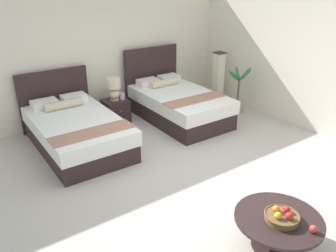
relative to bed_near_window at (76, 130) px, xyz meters
The scene contains 13 objects.
ground_plane 2.18m from the bed_near_window, 59.31° to the right, with size 9.44×9.66×0.02m, color #BAB2A5.
wall_back 1.91m from the bed_near_window, 46.85° to the left, with size 9.44×0.12×2.69m, color beige.
wall_side_right 4.40m from the bed_near_window, 19.90° to the right, with size 0.12×5.26×2.69m, color silver.
bed_near_window is the anchor object (origin of this frame).
bed_near_corner 2.21m from the bed_near_window, ahead, with size 1.32×2.18×1.34m.
nightstand 1.22m from the bed_near_window, 28.48° to the left, with size 0.47×0.46×0.48m.
table_lamp 1.30m from the bed_near_window, 29.30° to the left, with size 0.26×0.26×0.44m.
vase 1.35m from the bed_near_window, 24.05° to the left, with size 0.10×0.10×0.13m.
coffee_table 3.74m from the bed_near_window, 76.16° to the right, with size 0.96×0.96×0.40m.
fruit_bowl 3.78m from the bed_near_window, 76.48° to the right, with size 0.38×0.38×0.14m.
loose_apple 4.11m from the bed_near_window, 75.96° to the right, with size 0.08×0.08×0.08m.
floor_lamp_corner 3.66m from the bed_near_window, ahead, with size 0.24×0.24×1.17m.
potted_palm 3.52m from the bed_near_window, ahead, with size 0.60×0.54×1.03m.
Camera 1 is at (-2.93, -3.56, 2.85)m, focal length 37.05 mm.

